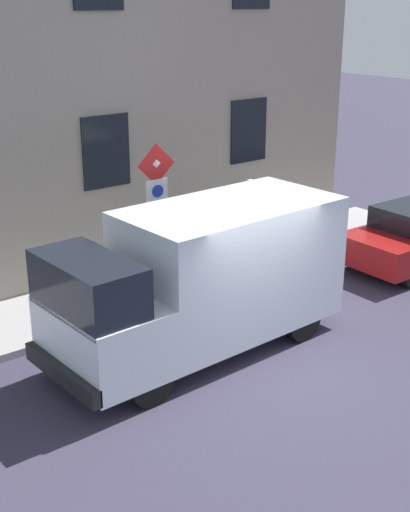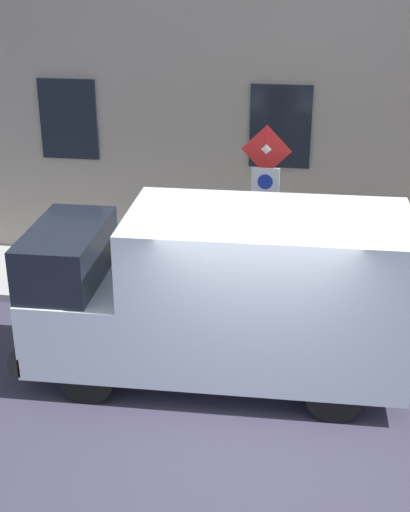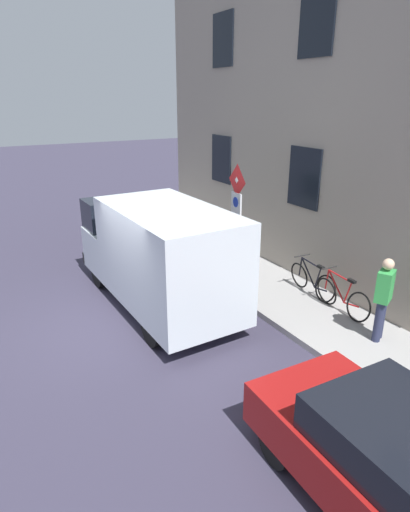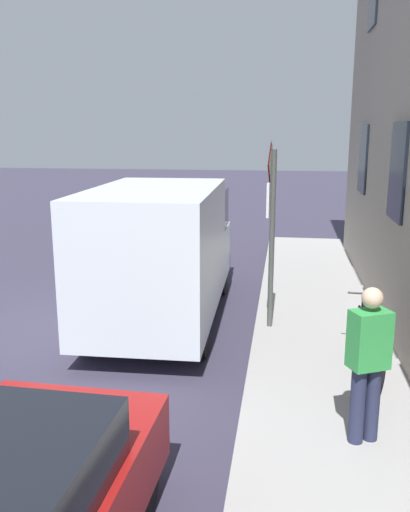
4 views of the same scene
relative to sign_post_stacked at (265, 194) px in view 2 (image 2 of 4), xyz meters
The scene contains 7 objects.
ground_plane 3.68m from the sign_post_stacked, behind, with size 80.00×80.00×0.00m, color #373347.
sidewalk_slab 2.28m from the sign_post_stacked, ahead, with size 2.17×16.36×0.14m, color #A2A09D.
building_facade 3.19m from the sign_post_stacked, ahead, with size 0.75×14.36×8.74m.
sign_post_stacked is the anchor object (origin of this frame).
delivery_van 2.13m from the sign_post_stacked, 167.91° to the left, with size 2.13×5.38×2.50m.
bicycle_red 3.08m from the sign_post_stacked, 57.00° to the right, with size 0.46×1.72×0.89m.
bicycle_black 2.51m from the sign_post_stacked, 41.45° to the right, with size 0.46×1.71×0.89m.
Camera 2 is at (-7.75, -0.58, 5.75)m, focal length 49.90 mm.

